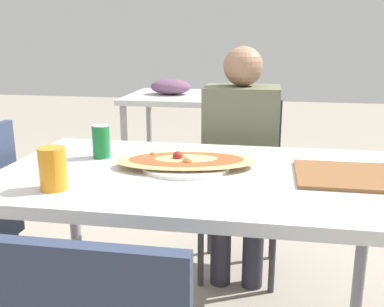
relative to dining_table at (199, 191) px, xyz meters
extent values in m
cube|color=silver|center=(0.00, 0.00, 0.05)|extent=(1.38, 0.81, 0.04)
cylinder|color=#99999E|center=(-0.63, 0.35, -0.32)|extent=(0.05, 0.05, 0.69)
cylinder|color=#99999E|center=(0.63, 0.35, -0.32)|extent=(0.05, 0.05, 0.69)
cube|color=#2D3851|center=(0.10, 0.66, -0.23)|extent=(0.40, 0.40, 0.04)
cube|color=#2D3851|center=(0.10, 0.85, 0.00)|extent=(0.38, 0.03, 0.42)
cylinder|color=#38383D|center=(0.27, 0.49, -0.46)|extent=(0.03, 0.03, 0.41)
cylinder|color=#38383D|center=(-0.07, 0.49, -0.46)|extent=(0.03, 0.03, 0.41)
cylinder|color=#38383D|center=(0.27, 0.83, -0.46)|extent=(0.03, 0.03, 0.41)
cylinder|color=#38383D|center=(-0.07, 0.83, -0.46)|extent=(0.03, 0.03, 0.41)
cylinder|color=#38383D|center=(-0.78, 0.09, -0.46)|extent=(0.03, 0.03, 0.41)
cylinder|color=#2D2D38|center=(0.18, 0.54, -0.44)|extent=(0.10, 0.10, 0.45)
cylinder|color=#2D2D38|center=(0.02, 0.54, -0.44)|extent=(0.10, 0.10, 0.45)
cube|color=#60664C|center=(0.10, 0.63, 0.04)|extent=(0.35, 0.25, 0.51)
sphere|color=#997056|center=(0.10, 0.63, 0.39)|extent=(0.18, 0.18, 0.18)
cylinder|color=white|center=(-0.05, 0.05, 0.08)|extent=(0.32, 0.32, 0.01)
ellipsoid|color=#E0AD66|center=(-0.05, 0.05, 0.09)|extent=(0.53, 0.33, 0.02)
ellipsoid|color=#C14C28|center=(-0.05, 0.05, 0.10)|extent=(0.44, 0.27, 0.01)
sphere|color=beige|center=(-0.18, 0.09, 0.11)|extent=(0.02, 0.02, 0.02)
sphere|color=maroon|center=(-0.08, 0.04, 0.11)|extent=(0.04, 0.04, 0.04)
sphere|color=beige|center=(-0.04, 0.01, 0.11)|extent=(0.04, 0.04, 0.04)
cylinder|color=#197233|center=(-0.40, 0.12, 0.13)|extent=(0.07, 0.07, 0.12)
cylinder|color=silver|center=(-0.40, 0.12, 0.19)|extent=(0.06, 0.06, 0.00)
cylinder|color=orange|center=(-0.40, -0.25, 0.13)|extent=(0.08, 0.08, 0.13)
cube|color=brown|center=(0.54, 0.02, 0.08)|extent=(0.43, 0.30, 0.01)
cube|color=silver|center=(-0.33, 2.02, 0.05)|extent=(1.10, 0.80, 0.04)
ellipsoid|color=#724C6B|center=(-0.55, 2.02, 0.13)|extent=(0.32, 0.24, 0.12)
cylinder|color=#99999E|center=(-0.83, 1.67, -0.32)|extent=(0.05, 0.05, 0.69)
cylinder|color=#99999E|center=(0.17, 1.67, -0.32)|extent=(0.05, 0.05, 0.69)
cylinder|color=#99999E|center=(-0.83, 2.37, -0.32)|extent=(0.05, 0.05, 0.69)
cylinder|color=#99999E|center=(0.17, 2.37, -0.32)|extent=(0.05, 0.05, 0.69)
camera|label=1|loc=(0.23, -1.45, 0.52)|focal=42.00mm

